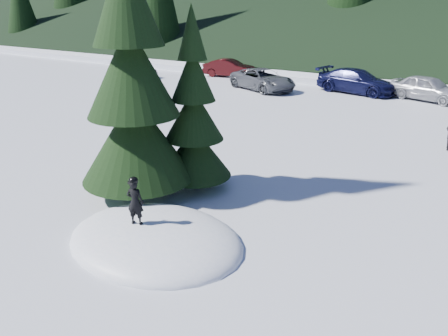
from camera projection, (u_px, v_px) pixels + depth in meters
The scene contains 10 objects.
ground at pixel (155, 242), 10.42m from camera, with size 200.00×200.00×0.00m, color white.
snow_mound at pixel (155, 242), 10.42m from camera, with size 4.48×3.52×0.96m, color white.
spruce_tall at pixel (132, 83), 11.78m from camera, with size 3.20×3.20×8.60m.
spruce_short at pixel (194, 121), 12.79m from camera, with size 2.20×2.20×5.37m.
child_skier at pixel (135, 202), 10.07m from camera, with size 0.40×0.27×1.11m, color black.
car_0 at pixel (135, 68), 33.39m from camera, with size 1.51×3.76×1.28m, color black.
car_1 at pixel (230, 68), 33.45m from camera, with size 1.41×4.03×1.33m, color black.
car_2 at pixel (263, 79), 28.40m from camera, with size 2.25×4.89×1.36m, color #54575C.
car_3 at pixel (357, 81), 27.41m from camera, with size 2.07×5.08×1.47m, color #0E1033.
car_4 at pixel (428, 88), 25.25m from camera, with size 1.70×4.23×1.44m, color #9C9EA4.
Camera 1 is at (6.38, -6.72, 5.34)m, focal length 35.00 mm.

